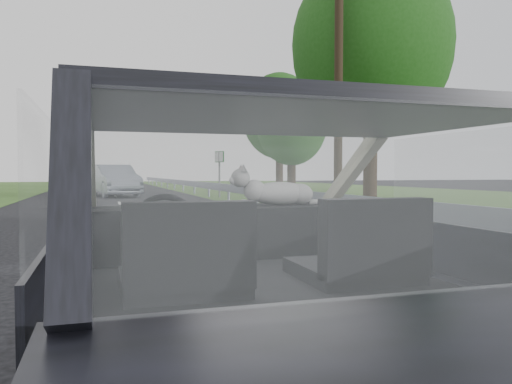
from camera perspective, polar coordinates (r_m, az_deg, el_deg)
subject_car at (r=2.43m, az=0.27°, el=-9.05°), size 1.80×4.00×1.45m
dashboard at (r=3.00m, az=-3.35°, el=-4.47°), size 1.58×0.45×0.30m
driver_seat at (r=2.03m, az=-8.09°, el=-6.85°), size 0.50×0.72×0.42m
passenger_seat at (r=2.30m, az=12.12°, el=-5.82°), size 0.50×0.72×0.42m
steering_wheel at (r=2.63m, az=-10.28°, el=-3.91°), size 0.36×0.36×0.04m
cat at (r=3.08m, az=2.74°, el=0.01°), size 0.56×0.18×0.25m
guardrail at (r=13.27m, az=4.88°, el=-0.49°), size 0.05×90.00×0.32m
other_car at (r=26.54m, az=-15.90°, el=1.28°), size 2.88×5.23×1.63m
highway_sign at (r=24.37m, az=-4.20°, el=2.02°), size 0.31×0.90×2.26m
utility_pole at (r=17.38m, az=9.42°, el=12.74°), size 0.32×0.32×8.78m
tree_1 at (r=20.73m, az=13.00°, el=12.06°), size 6.69×6.69×9.54m
tree_2 at (r=27.98m, az=4.09°, el=5.83°), size 4.95×4.95×5.95m
tree_3 at (r=35.88m, az=2.70°, el=6.74°), size 6.86×6.86×8.10m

